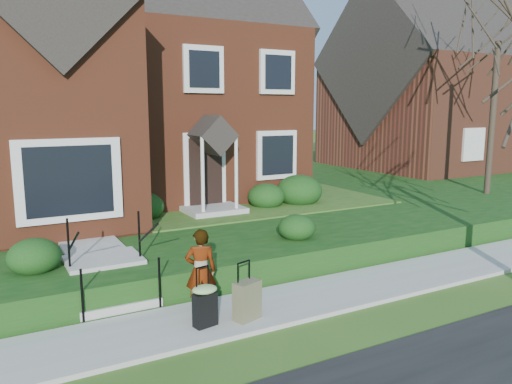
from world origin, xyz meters
TOP-DOWN VIEW (x-y plane):
  - ground at (0.00, 0.00)m, footprint 120.00×120.00m
  - sidewalk at (0.00, 0.00)m, footprint 60.00×1.60m
  - terrace at (4.00, 10.90)m, footprint 44.00×20.00m
  - walkway at (-2.50, 5.00)m, footprint 1.20×6.00m
  - main_house at (-0.21, 9.61)m, footprint 10.40×10.20m
  - neighbour_house at (16.00, 11.00)m, footprint 9.40×8.00m
  - front_steps at (-2.50, 1.84)m, footprint 1.40×2.02m
  - foundation_shrubs at (-0.07, 5.01)m, footprint 9.68×4.67m
  - woman at (-1.29, 0.30)m, footprint 0.61×0.50m
  - suitcase_black at (-1.46, -0.25)m, footprint 0.46×0.41m
  - suitcase_olive at (-0.75, -0.35)m, footprint 0.51×0.38m
  - tree_gap at (10.92, 3.89)m, footprint 5.61×5.61m

SIDE VIEW (x-z plane):
  - ground at x=0.00m, z-range 0.00..0.00m
  - sidewalk at x=0.00m, z-range 0.00..0.08m
  - terrace at x=4.00m, z-range 0.00..0.60m
  - suitcase_olive at x=-0.75m, z-range -0.08..0.90m
  - suitcase_black at x=-1.46m, z-range -0.03..0.95m
  - front_steps at x=-2.50m, z-range -0.28..1.22m
  - walkway at x=-2.50m, z-range 0.60..0.66m
  - woman at x=-1.29m, z-range 0.08..1.54m
  - foundation_shrubs at x=-0.07m, z-range 0.53..1.58m
  - neighbour_house at x=16.00m, z-range 0.65..9.85m
  - main_house at x=-0.21m, z-range 0.56..9.96m
  - tree_gap at x=10.92m, z-range 2.20..10.21m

